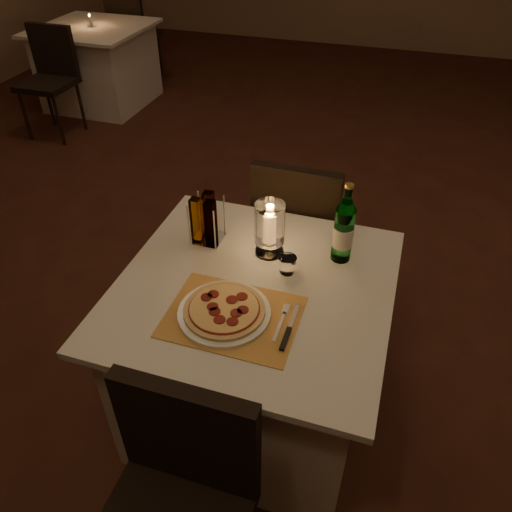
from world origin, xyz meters
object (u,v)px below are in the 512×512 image
(chair_near, at_px, (178,494))
(chair_far, at_px, (298,222))
(main_table, at_px, (255,351))
(pizza, at_px, (224,309))
(tumbler, at_px, (287,265))
(water_bottle, at_px, (344,230))
(neighbor_table_left, at_px, (99,66))
(plate, at_px, (224,313))
(hurricane_candle, at_px, (270,225))

(chair_near, bearing_deg, chair_far, 90.00)
(main_table, relative_size, pizza, 3.57)
(chair_near, relative_size, tumbler, 12.79)
(tumbler, distance_m, water_bottle, 0.25)
(pizza, height_order, neighbor_table_left, pizza)
(plate, height_order, water_bottle, water_bottle)
(chair_near, distance_m, pizza, 0.58)
(plate, height_order, pizza, pizza)
(plate, distance_m, tumbler, 0.32)
(pizza, bearing_deg, plate, -150.38)
(chair_near, xyz_separation_m, water_bottle, (0.27, 0.97, 0.32))
(main_table, distance_m, plate, 0.42)
(water_bottle, bearing_deg, hurricane_candle, -169.58)
(tumbler, xyz_separation_m, water_bottle, (0.18, 0.15, 0.10))
(main_table, relative_size, chair_far, 1.11)
(chair_near, xyz_separation_m, pizza, (-0.05, 0.53, 0.22))
(pizza, distance_m, water_bottle, 0.55)
(hurricane_candle, bearing_deg, neighbor_table_left, 132.56)
(main_table, xyz_separation_m, water_bottle, (0.27, 0.25, 0.50))
(chair_near, height_order, water_bottle, water_bottle)
(main_table, distance_m, water_bottle, 0.62)
(tumbler, relative_size, hurricane_candle, 0.31)
(chair_near, height_order, pizza, chair_near)
(chair_near, bearing_deg, pizza, 95.33)
(main_table, height_order, chair_near, chair_near)
(main_table, xyz_separation_m, tumbler, (0.10, 0.11, 0.40))
(chair_far, height_order, neighbor_table_left, chair_far)
(hurricane_candle, bearing_deg, plate, -96.96)
(chair_far, bearing_deg, water_bottle, -59.41)
(water_bottle, bearing_deg, chair_near, -105.71)
(tumbler, bearing_deg, neighbor_table_left, 132.66)
(main_table, xyz_separation_m, chair_far, (-0.00, 0.71, 0.18))
(pizza, bearing_deg, neighbor_table_left, 128.44)
(chair_far, height_order, pizza, chair_far)
(main_table, distance_m, neighbor_table_left, 3.98)
(chair_near, height_order, tumbler, chair_near)
(main_table, height_order, tumbler, tumbler)
(plate, bearing_deg, tumbler, 63.00)
(main_table, xyz_separation_m, neighbor_table_left, (-2.59, 3.02, 0.00))
(hurricane_candle, height_order, neighbor_table_left, hurricane_candle)
(hurricane_candle, bearing_deg, chair_near, -89.80)
(pizza, height_order, tumbler, tumbler)
(plate, xyz_separation_m, hurricane_candle, (0.05, 0.38, 0.12))
(tumbler, bearing_deg, water_bottle, 39.90)
(chair_near, relative_size, chair_far, 1.00)
(plate, relative_size, pizza, 1.14)
(plate, distance_m, neighbor_table_left, 4.10)
(water_bottle, bearing_deg, plate, -126.61)
(pizza, distance_m, neighbor_table_left, 4.10)
(chair_far, distance_m, water_bottle, 0.63)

